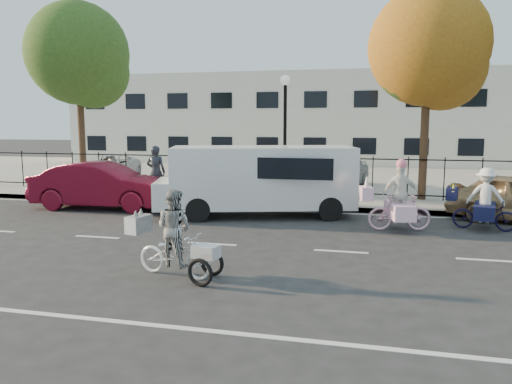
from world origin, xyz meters
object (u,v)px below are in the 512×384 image
(white_van, at_px, (259,178))
(lot_car_d, at_px, (340,171))
(pedestrian, at_px, (156,172))
(red_sedan, at_px, (103,186))
(lot_car_c, at_px, (234,171))
(zebra_trike, at_px, (175,243))
(lot_car_b, at_px, (109,167))
(bull_bike, at_px, (484,205))
(unicorn_bike, at_px, (399,204))
(lamppost, at_px, (285,114))

(white_van, height_order, lot_car_d, white_van)
(pedestrian, xyz_separation_m, lot_car_d, (6.14, 4.35, -0.24))
(red_sedan, relative_size, pedestrian, 2.48)
(pedestrian, xyz_separation_m, lot_car_c, (1.59, 4.40, -0.36))
(pedestrian, distance_m, lot_car_c, 4.69)
(zebra_trike, height_order, red_sedan, zebra_trike)
(red_sedan, xyz_separation_m, lot_car_b, (-3.48, 6.48, -0.03))
(bull_bike, distance_m, red_sedan, 11.57)
(bull_bike, relative_size, lot_car_d, 0.45)
(bull_bike, relative_size, lot_car_b, 0.43)
(red_sedan, height_order, lot_car_d, lot_car_d)
(red_sedan, bearing_deg, bull_bike, -96.34)
(white_van, bearing_deg, unicorn_bike, -33.12)
(red_sedan, distance_m, lot_car_d, 9.42)
(unicorn_bike, xyz_separation_m, red_sedan, (-9.34, 1.25, 0.06))
(lot_car_d, bearing_deg, pedestrian, -130.90)
(unicorn_bike, xyz_separation_m, white_van, (-4.05, 1.25, 0.46))
(lamppost, bearing_deg, pedestrian, -162.27)
(lamppost, bearing_deg, lot_car_b, 158.92)
(bull_bike, bearing_deg, red_sedan, 99.40)
(lamppost, distance_m, zebra_trike, 9.62)
(zebra_trike, bearing_deg, lot_car_d, 2.85)
(unicorn_bike, height_order, white_van, white_van)
(zebra_trike, distance_m, lot_car_b, 15.41)
(unicorn_bike, relative_size, pedestrian, 1.03)
(pedestrian, bearing_deg, lamppost, -165.16)
(bull_bike, xyz_separation_m, lot_car_b, (-15.03, 7.08, 0.08))
(lot_car_c, bearing_deg, unicorn_bike, -28.17)
(lamppost, relative_size, bull_bike, 2.36)
(zebra_trike, xyz_separation_m, lot_car_c, (-2.40, 12.29, 0.10))
(unicorn_bike, xyz_separation_m, lot_car_b, (-12.83, 7.73, 0.04))
(lot_car_b, height_order, lot_car_d, lot_car_d)
(zebra_trike, bearing_deg, lot_car_b, 46.87)
(zebra_trike, xyz_separation_m, bull_bike, (6.40, 5.69, 0.03))
(bull_bike, bearing_deg, lamppost, 71.48)
(lamppost, xyz_separation_m, white_van, (-0.25, -3.00, -1.95))
(unicorn_bike, bearing_deg, red_sedan, 70.72)
(white_van, relative_size, lot_car_d, 1.56)
(zebra_trike, distance_m, unicorn_bike, 6.55)
(red_sedan, bearing_deg, pedestrian, -39.20)
(lamppost, distance_m, pedestrian, 5.02)
(unicorn_bike, xyz_separation_m, bull_bike, (2.21, 0.65, -0.04))
(unicorn_bike, relative_size, bull_bike, 1.05)
(unicorn_bike, bearing_deg, lot_car_d, 4.22)
(bull_bike, height_order, red_sedan, bull_bike)
(lot_car_c, bearing_deg, pedestrian, -90.34)
(lot_car_c, distance_m, lot_car_d, 4.55)
(bull_bike, xyz_separation_m, pedestrian, (-10.39, 2.20, 0.43))
(bull_bike, bearing_deg, pedestrian, 90.43)
(zebra_trike, xyz_separation_m, unicorn_bike, (4.19, 5.04, 0.07))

